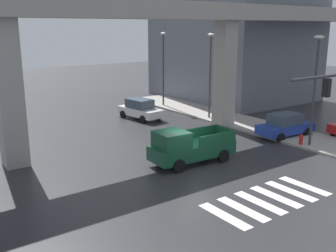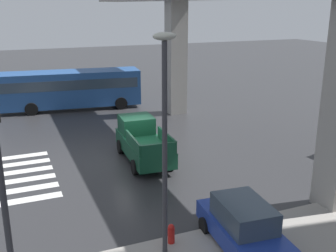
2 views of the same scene
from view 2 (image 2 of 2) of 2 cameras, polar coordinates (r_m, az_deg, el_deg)
The scene contains 9 objects.
ground_plane at distance 21.92m, azimuth -4.34°, elevation -4.63°, with size 120.00×120.00×0.00m, color #2D2D30.
crosswalk_stripes at distance 21.02m, azimuth -19.57°, elevation -6.56°, with size 6.05×2.80×0.01m.
elevated_overpass at distance 22.87m, azimuth 9.72°, elevation 16.85°, with size 53.81×2.34×9.44m.
sidewalk_east at distance 14.91m, azimuth 16.08°, elevation -16.00°, with size 4.00×36.00×0.15m, color #9E9991.
pickup_truck at distance 21.57m, azimuth -3.64°, elevation -2.18°, with size 5.19×2.29×2.08m.
city_bus at distance 32.81m, azimuth -13.57°, elevation 5.31°, with size 3.74×11.02×2.99m.
sedan_blue at distance 14.14m, azimuth 10.66°, elevation -13.82°, with size 4.44×2.25×1.72m.
street_lamp_near_corner at distance 12.11m, azimuth -0.47°, elevation 0.34°, with size 0.44×0.70×7.24m.
fire_hydrant at distance 14.29m, azimuth 0.45°, elevation -15.13°, with size 0.24×0.24×0.85m.
Camera 2 is at (19.44, -6.26, 7.98)m, focal length 43.32 mm.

